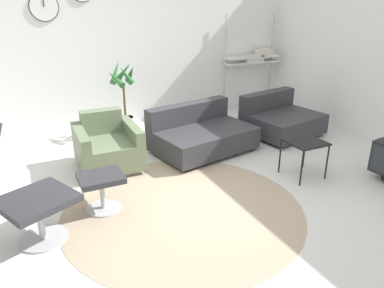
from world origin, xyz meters
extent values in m
plane|color=silver|center=(0.00, 0.00, 0.00)|extent=(12.00, 12.00, 0.00)
cube|color=white|center=(0.00, 2.73, 1.40)|extent=(12.00, 0.06, 2.80)
cylinder|color=black|center=(-1.03, 2.69, 1.95)|extent=(0.42, 0.01, 0.42)
cylinder|color=white|center=(-1.03, 2.69, 1.95)|extent=(0.40, 0.02, 0.40)
cube|color=black|center=(-1.03, 2.68, 2.01)|extent=(0.01, 0.01, 0.12)
cylinder|color=tan|center=(-0.22, -0.38, 0.00)|extent=(2.53, 2.53, 0.01)
cylinder|color=#BCBCC1|center=(-1.60, -0.28, 0.01)|extent=(0.58, 0.58, 0.02)
cylinder|color=#BCBCC1|center=(-1.60, -0.28, 0.20)|extent=(0.06, 0.06, 0.35)
cube|color=#2D2D33|center=(-1.60, -0.28, 0.41)|extent=(0.78, 0.75, 0.06)
cylinder|color=#BCBCC1|center=(-0.97, 0.00, 0.01)|extent=(0.36, 0.36, 0.02)
cylinder|color=#BCBCC1|center=(-0.97, 0.00, 0.18)|extent=(0.05, 0.05, 0.32)
cube|color=#2D2D33|center=(-0.97, 0.00, 0.37)|extent=(0.44, 0.38, 0.06)
cube|color=silver|center=(-0.65, 0.99, 0.03)|extent=(0.65, 0.68, 0.06)
cube|color=#667556|center=(-0.65, 0.99, 0.22)|extent=(0.55, 0.83, 0.32)
cube|color=#667556|center=(-0.64, 1.31, 0.54)|extent=(0.53, 0.19, 0.32)
cube|color=#667556|center=(-0.33, 0.98, 0.31)|extent=(0.14, 0.82, 0.50)
cube|color=#667556|center=(-0.98, 1.00, 0.31)|extent=(0.14, 0.82, 0.50)
cube|color=black|center=(0.70, 0.93, 0.03)|extent=(1.36, 1.00, 0.05)
cube|color=#333338|center=(0.70, 0.93, 0.20)|extent=(1.52, 1.16, 0.30)
cube|color=#333338|center=(0.64, 1.29, 0.49)|extent=(1.38, 0.44, 0.28)
cube|color=black|center=(2.18, 0.99, 0.03)|extent=(1.11, 0.95, 0.05)
cube|color=#333338|center=(2.18, 0.99, 0.20)|extent=(1.25, 1.11, 0.30)
cube|color=#333338|center=(2.11, 1.35, 0.49)|extent=(1.11, 0.39, 0.28)
cube|color=black|center=(1.44, -0.30, 0.46)|extent=(0.44, 0.44, 0.02)
cylinder|color=black|center=(1.25, -0.50, 0.22)|extent=(0.02, 0.02, 0.45)
cylinder|color=black|center=(1.64, -0.50, 0.22)|extent=(0.02, 0.02, 0.45)
cylinder|color=black|center=(1.25, -0.11, 0.22)|extent=(0.02, 0.02, 0.45)
cylinder|color=black|center=(1.64, -0.11, 0.22)|extent=(0.02, 0.02, 0.45)
cylinder|color=silver|center=(-0.09, 2.08, 0.15)|extent=(0.27, 0.27, 0.30)
cylinder|color=#382819|center=(-0.09, 2.08, 0.29)|extent=(0.25, 0.25, 0.02)
cylinder|color=brown|center=(-0.09, 2.08, 0.58)|extent=(0.04, 0.04, 0.56)
cone|color=#2D6B33|center=(0.04, 2.09, 0.98)|extent=(0.11, 0.33, 0.32)
cone|color=#2D6B33|center=(-0.05, 2.19, 0.99)|extent=(0.31, 0.21, 0.33)
cone|color=#2D6B33|center=(-0.18, 2.16, 1.01)|extent=(0.28, 0.30, 0.36)
cone|color=#2D6B33|center=(-0.22, 2.02, 0.94)|extent=(0.24, 0.35, 0.25)
cone|color=#2D6B33|center=(-0.06, 2.00, 0.98)|extent=(0.28, 0.17, 0.31)
cylinder|color=#BCBCC1|center=(2.04, 2.62, 0.90)|extent=(0.03, 0.03, 1.80)
cylinder|color=#BCBCC1|center=(3.11, 2.62, 0.90)|extent=(0.03, 0.03, 1.80)
cube|color=white|center=(2.57, 2.50, 0.92)|extent=(1.13, 0.28, 0.02)
cube|color=white|center=(2.57, 2.50, 1.01)|extent=(1.13, 0.28, 0.02)
cube|color=beige|center=(2.56, 2.49, 0.99)|extent=(0.39, 0.24, 0.12)
cube|color=silver|center=(2.82, 2.49, 1.09)|extent=(0.26, 0.24, 0.12)
camera|label=1|loc=(-1.64, -3.48, 2.10)|focal=35.00mm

